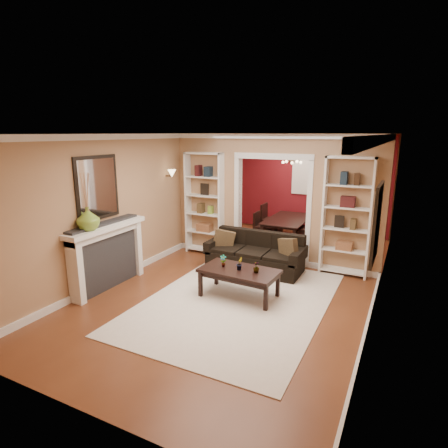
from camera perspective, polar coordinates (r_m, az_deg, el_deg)
The scene contains 30 objects.
floor at distance 7.26m, azimuth 3.92°, elevation -8.29°, with size 8.00×8.00×0.00m, color brown.
ceiling at distance 6.73m, azimuth 4.31°, elevation 13.54°, with size 8.00×8.00×0.00m, color white.
wall_back at distance 10.63m, azimuth 12.44°, elevation 6.04°, with size 8.00×8.00×0.00m, color #AA805A.
wall_front at distance 3.66m, azimuth -21.01°, elevation -9.26°, with size 8.00×8.00×0.00m, color #AA805A.
wall_left at distance 7.98m, azimuth -11.01°, elevation 3.62°, with size 8.00×8.00×0.00m, color #AA805A.
wall_right at distance 6.38m, azimuth 23.11°, elevation 0.23°, with size 8.00×8.00×0.00m, color #AA805A.
partition_wall at distance 7.97m, azimuth 7.42°, elevation 3.75°, with size 4.50×0.15×2.70m, color #AA805A.
red_back_panel at distance 10.60m, azimuth 12.39°, elevation 5.86°, with size 4.44×0.04×2.64m, color maroon.
dining_window at distance 10.54m, azimuth 12.40°, elevation 7.07°, with size 0.78×0.03×0.98m, color #8CA5CC.
area_rug at distance 6.33m, azimuth 2.01°, elevation -11.65°, with size 2.78×3.90×0.01m, color silver.
sofa at distance 7.55m, azimuth 4.73°, elevation -4.35°, with size 1.95×0.84×0.76m, color black.
pillow_left at distance 7.74m, azimuth -0.04°, elevation -2.28°, with size 0.42×0.12×0.42m, color brown.
pillow_right at distance 7.26m, azimuth 9.78°, elevation -3.59°, with size 0.42×0.12×0.42m, color brown.
coffee_table at distance 6.40m, azimuth 2.32°, elevation -9.01°, with size 1.29×0.70×0.49m, color black.
plant_left at distance 6.40m, azimuth -0.13°, elevation -5.64°, with size 0.11×0.08×0.21m, color #336626.
plant_center at distance 6.27m, azimuth 2.35°, elevation -6.06°, with size 0.11×0.09×0.21m, color #336626.
plant_right at distance 6.17m, azimuth 4.93°, elevation -6.56°, with size 0.10×0.10×0.19m, color #336626.
bookshelf_left at distance 8.48m, azimuth -2.95°, elevation 3.08°, with size 0.90×0.30×2.30m, color white.
bookshelf_right at distance 7.49m, azimuth 18.19°, elevation 0.96°, with size 0.90×0.30×2.30m, color white.
fireplace at distance 6.96m, azimuth -17.17°, elevation -4.78°, with size 0.32×1.70×1.16m, color white.
vase at distance 6.50m, azimuth -20.00°, elevation 0.77°, with size 0.37×0.37×0.39m, color olive.
mirror at distance 6.79m, azimuth -18.76°, elevation 5.23°, with size 0.03×0.95×1.10m, color silver.
wall_sconce at distance 8.30m, azimuth -8.30°, elevation 7.46°, with size 0.18×0.18×0.22m, color #FFE0A5.
framed_art at distance 5.37m, azimuth 22.14°, elevation 0.11°, with size 0.04×0.85×1.05m, color black.
dining_table at distance 9.62m, azimuth 9.86°, elevation -0.97°, with size 0.97×1.74×0.61m, color black.
dining_chair_nw at distance 9.49m, azimuth 6.18°, elevation -0.48°, with size 0.39×0.39×0.79m, color black.
dining_chair_ne at distance 9.17m, azimuth 12.64°, elevation -0.80°, with size 0.46×0.46×0.94m, color black.
dining_chair_sw at distance 10.03m, azimuth 7.39°, elevation 0.58°, with size 0.45×0.45×0.90m, color black.
dining_chair_se at distance 9.75m, azimuth 13.49°, elevation -0.42°, with size 0.39×0.39×0.79m, color black.
chandelier at distance 9.31m, azimuth 10.64°, elevation 9.22°, with size 0.50×0.50×0.30m, color #3B291B.
Camera 1 is at (2.56, -6.22, 2.72)m, focal length 30.00 mm.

